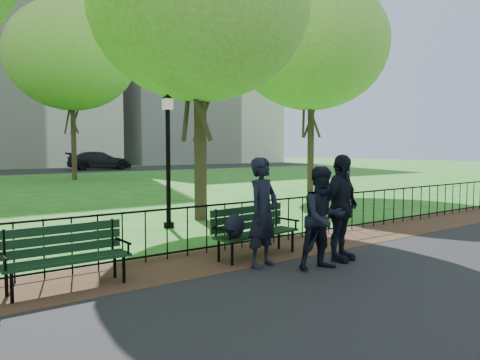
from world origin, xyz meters
TOP-DOWN VIEW (x-y plane):
  - ground at (0.00, 0.00)m, footprint 120.00×120.00m
  - dirt_strip at (0.00, 1.50)m, footprint 60.00×1.60m
  - iron_fence at (0.00, 2.00)m, footprint 24.06×0.06m
  - apartment_east at (26.00, 48.00)m, footprint 20.00×15.00m
  - park_bench_main at (-0.28, 1.23)m, footprint 1.74×0.69m
  - park_bench_left_a at (-3.28, 1.37)m, footprint 1.67×0.52m
  - lamppost at (0.17, 4.89)m, footprint 0.29×0.29m
  - tree_near_e at (1.46, 5.51)m, footprint 5.75×5.75m
  - tree_mid_e at (9.28, 9.18)m, footprint 6.44×6.44m
  - tree_far_e at (3.55, 23.02)m, footprint 7.52×7.52m
  - person_left at (-0.38, 0.67)m, footprint 0.73×0.58m
  - person_mid at (0.27, -0.03)m, footprint 0.85×0.54m
  - person_right at (0.92, 0.19)m, footprint 1.13×0.66m
  - sedan_dark at (9.20, 34.34)m, footprint 5.64×2.99m

SIDE VIEW (x-z plane):
  - ground at x=0.00m, z-range 0.00..0.00m
  - dirt_strip at x=0.00m, z-range 0.01..0.02m
  - iron_fence at x=0.00m, z-range 0.00..1.00m
  - park_bench_left_a at x=-3.28m, z-range 0.07..1.01m
  - park_bench_main at x=-0.28m, z-range 0.11..1.07m
  - sedan_dark at x=9.20m, z-range 0.01..1.57m
  - person_mid at x=0.27m, z-range 0.01..1.64m
  - person_left at x=-0.38m, z-range 0.01..1.77m
  - person_right at x=0.92m, z-range 0.01..1.82m
  - lamppost at x=0.17m, z-range 0.14..3.33m
  - tree_near_e at x=1.46m, z-range 1.55..9.57m
  - tree_mid_e at x=9.28m, z-range 1.75..10.72m
  - tree_far_e at x=3.55m, z-range 2.04..12.52m
  - apartment_east at x=26.00m, z-range 0.00..24.00m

